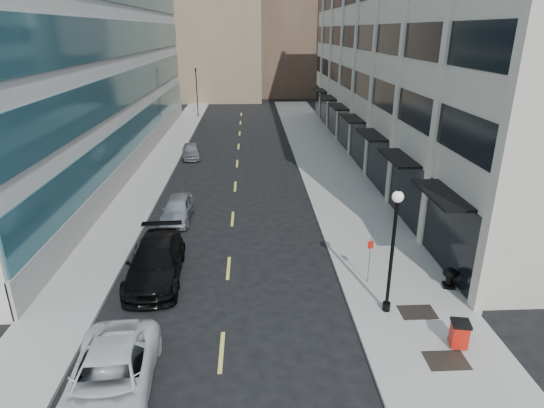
{
  "coord_description": "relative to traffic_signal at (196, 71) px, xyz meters",
  "views": [
    {
      "loc": [
        1.13,
        -11.06,
        10.55
      ],
      "look_at": [
        2.22,
        11.07,
        2.03
      ],
      "focal_mm": 30.0,
      "sensor_mm": 36.0,
      "label": 1
    }
  ],
  "objects": [
    {
      "name": "sign_post",
      "position": [
        11.69,
        -41.85,
        -4.16
      ],
      "size": [
        0.25,
        0.08,
        2.15
      ],
      "rotation": [
        0.0,
        0.0,
        0.21
      ],
      "color": "slate",
      "rests_on": "sidewalk_right"
    },
    {
      "name": "urn_planter",
      "position": [
        15.1,
        -42.4,
        -5.03
      ],
      "size": [
        0.64,
        0.64,
        0.89
      ],
      "rotation": [
        0.0,
        0.0,
        -0.23
      ],
      "color": "black",
      "rests_on": "sidewalk_right"
    },
    {
      "name": "building_left",
      "position": [
        -10.45,
        -21.0,
        4.27
      ],
      "size": [
        16.14,
        46.0,
        20.0
      ],
      "color": "beige",
      "rests_on": "ground"
    },
    {
      "name": "building_right",
      "position": [
        22.44,
        -21.01,
        3.28
      ],
      "size": [
        15.3,
        46.5,
        18.25
      ],
      "color": "#B1A695",
      "rests_on": "ground"
    },
    {
      "name": "road_centerline",
      "position": [
        5.5,
        -31.0,
        -5.71
      ],
      "size": [
        0.15,
        68.2,
        0.01
      ],
      "color": "#D8CC4C",
      "rests_on": "ground"
    },
    {
      "name": "ground",
      "position": [
        5.5,
        -48.0,
        -5.72
      ],
      "size": [
        160.0,
        160.0,
        0.0
      ],
      "primitive_type": "plane",
      "color": "black",
      "rests_on": "ground"
    },
    {
      "name": "grate_far",
      "position": [
        13.1,
        -44.2,
        -5.56
      ],
      "size": [
        1.4,
        1.0,
        0.01
      ],
      "primitive_type": "cube",
      "color": "black",
      "rests_on": "sidewalk_right"
    },
    {
      "name": "lamppost",
      "position": [
        11.9,
        -44.0,
        -2.56
      ],
      "size": [
        0.43,
        0.43,
        5.13
      ],
      "color": "black",
      "rests_on": "sidewalk_right"
    },
    {
      "name": "car_grey_sedan",
      "position": [
        1.43,
        -19.92,
        -5.08
      ],
      "size": [
        1.99,
        3.92,
        1.28
      ],
      "primitive_type": "imported",
      "rotation": [
        0.0,
        0.0,
        0.13
      ],
      "color": "gray",
      "rests_on": "ground"
    },
    {
      "name": "traffic_signal",
      "position": [
        0.0,
        0.0,
        0.0
      ],
      "size": [
        0.66,
        0.66,
        6.98
      ],
      "color": "black",
      "rests_on": "ground"
    },
    {
      "name": "sidewalk_right",
      "position": [
        13.0,
        -28.0,
        -5.64
      ],
      "size": [
        5.0,
        80.0,
        0.15
      ],
      "primitive_type": "cube",
      "color": "gray",
      "rests_on": "ground"
    },
    {
      "name": "car_black_pickup",
      "position": [
        2.3,
        -40.77,
        -4.88
      ],
      "size": [
        2.64,
        5.87,
        1.67
      ],
      "primitive_type": "imported",
      "rotation": [
        0.0,
        0.0,
        0.05
      ],
      "color": "black",
      "rests_on": "ground"
    },
    {
      "name": "skyline_stone",
      "position": [
        23.5,
        18.0,
        4.28
      ],
      "size": [
        10.0,
        14.0,
        20.0
      ],
      "primitive_type": "cube",
      "color": "#B1A695",
      "rests_on": "ground"
    },
    {
      "name": "trash_bin",
      "position": [
        13.79,
        -46.28,
        -5.03
      ],
      "size": [
        0.72,
        0.75,
        1.0
      ],
      "rotation": [
        0.0,
        0.0,
        -0.19
      ],
      "color": "red",
      "rests_on": "sidewalk_right"
    },
    {
      "name": "skyline_tan_far",
      "position": [
        -8.5,
        30.0,
        5.28
      ],
      "size": [
        12.0,
        14.0,
        22.0
      ],
      "primitive_type": "cube",
      "color": "#847356",
      "rests_on": "ground"
    },
    {
      "name": "sidewalk_left",
      "position": [
        -1.0,
        -28.0,
        -5.64
      ],
      "size": [
        3.0,
        80.0,
        0.15
      ],
      "primitive_type": "cube",
      "color": "gray",
      "rests_on": "ground"
    },
    {
      "name": "skyline_tan_near",
      "position": [
        1.5,
        20.0,
        8.28
      ],
      "size": [
        14.0,
        18.0,
        28.0
      ],
      "primitive_type": "cube",
      "color": "#847356",
      "rests_on": "ground"
    },
    {
      "name": "car_silver_sedan",
      "position": [
        2.3,
        -34.0,
        -5.01
      ],
      "size": [
        1.73,
        4.15,
        1.41
      ],
      "primitive_type": "imported",
      "rotation": [
        0.0,
        0.0,
        -0.02
      ],
      "color": "#979A9F",
      "rests_on": "ground"
    },
    {
      "name": "car_white_van",
      "position": [
        2.3,
        -48.0,
        -4.97
      ],
      "size": [
        2.86,
        5.57,
        1.5
      ],
      "primitive_type": "imported",
      "rotation": [
        0.0,
        0.0,
        0.07
      ],
      "color": "silver",
      "rests_on": "ground"
    },
    {
      "name": "grate_mid",
      "position": [
        13.1,
        -47.0,
        -5.56
      ],
      "size": [
        1.4,
        1.0,
        0.01
      ],
      "primitive_type": "cube",
      "color": "black",
      "rests_on": "sidewalk_right"
    }
  ]
}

